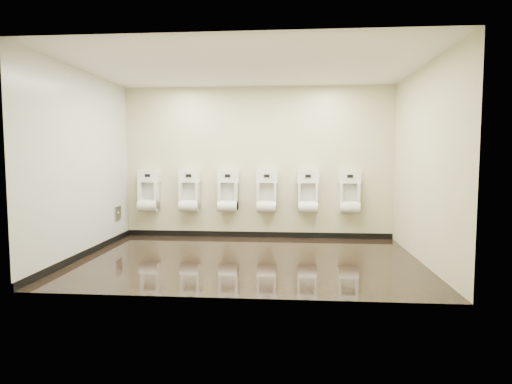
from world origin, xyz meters
TOP-DOWN VIEW (x-y plane):
  - ground at (0.00, 0.00)m, footprint 5.00×3.50m
  - ceiling at (0.00, 0.00)m, footprint 5.00×3.50m
  - back_wall at (0.00, 1.75)m, footprint 5.00×0.02m
  - front_wall at (0.00, -1.75)m, footprint 5.00×0.02m
  - left_wall at (-2.50, 0.00)m, footprint 0.02×3.50m
  - right_wall at (2.50, 0.00)m, footprint 0.02×3.50m
  - tile_overlay_left at (-2.50, 0.00)m, footprint 0.01×3.50m
  - skirting_back at (0.00, 1.74)m, footprint 5.00×0.02m
  - skirting_left at (-2.49, 0.00)m, footprint 0.02×3.50m
  - access_panel at (-2.48, 1.20)m, footprint 0.04×0.25m
  - urinal_0 at (-2.04, 1.62)m, footprint 0.41×0.31m
  - urinal_1 at (-1.26, 1.62)m, footprint 0.41×0.31m
  - urinal_2 at (-0.53, 1.62)m, footprint 0.41×0.31m
  - urinal_3 at (0.19, 1.62)m, footprint 0.41×0.31m
  - urinal_4 at (0.93, 1.62)m, footprint 0.41×0.31m
  - urinal_5 at (1.68, 1.62)m, footprint 0.41×0.31m

SIDE VIEW (x-z plane):
  - ground at x=0.00m, z-range 0.00..0.00m
  - skirting_back at x=0.00m, z-range 0.00..0.10m
  - skirting_left at x=-2.49m, z-range 0.00..0.10m
  - access_panel at x=-2.48m, z-range 0.38..0.62m
  - urinal_0 at x=-2.04m, z-range 0.44..1.20m
  - urinal_1 at x=-1.26m, z-range 0.44..1.20m
  - urinal_2 at x=-0.53m, z-range 0.44..1.20m
  - urinal_3 at x=0.19m, z-range 0.44..1.20m
  - urinal_4 at x=0.93m, z-range 0.44..1.20m
  - urinal_5 at x=1.68m, z-range 0.44..1.20m
  - back_wall at x=0.00m, z-range 0.00..2.80m
  - front_wall at x=0.00m, z-range 0.00..2.80m
  - left_wall at x=-2.50m, z-range 0.00..2.80m
  - right_wall at x=2.50m, z-range 0.00..2.80m
  - tile_overlay_left at x=-2.50m, z-range 0.00..2.80m
  - ceiling at x=0.00m, z-range 2.80..2.80m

